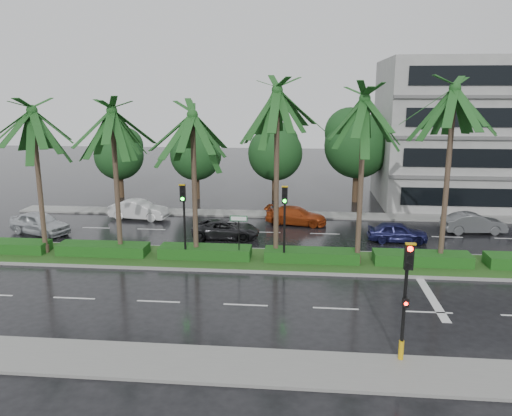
# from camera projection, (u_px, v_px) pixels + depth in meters

# --- Properties ---
(ground) EXTENTS (120.00, 120.00, 0.00)m
(ground) POSITION_uv_depth(u_px,v_px,m) (256.00, 267.00, 27.17)
(ground) COLOR black
(ground) RESTS_ON ground
(near_sidewalk) EXTENTS (40.00, 2.40, 0.12)m
(near_sidewalk) POSITION_uv_depth(u_px,v_px,m) (228.00, 365.00, 17.27)
(near_sidewalk) COLOR gray
(near_sidewalk) RESTS_ON ground
(far_sidewalk) EXTENTS (40.00, 2.00, 0.12)m
(far_sidewalk) POSITION_uv_depth(u_px,v_px,m) (271.00, 214.00, 38.80)
(far_sidewalk) COLOR gray
(far_sidewalk) RESTS_ON ground
(median) EXTENTS (36.00, 4.00, 0.15)m
(median) POSITION_uv_depth(u_px,v_px,m) (258.00, 260.00, 28.13)
(median) COLOR gray
(median) RESTS_ON ground
(hedge) EXTENTS (35.20, 1.40, 0.60)m
(hedge) POSITION_uv_depth(u_px,v_px,m) (258.00, 254.00, 28.04)
(hedge) COLOR #144212
(hedge) RESTS_ON median
(lane_markings) EXTENTS (34.00, 13.06, 0.01)m
(lane_markings) POSITION_uv_depth(u_px,v_px,m) (312.00, 272.00, 26.48)
(lane_markings) COLOR silver
(lane_markings) RESTS_ON ground
(palm_row) EXTENTS (26.30, 4.20, 10.16)m
(palm_row) POSITION_uv_depth(u_px,v_px,m) (235.00, 115.00, 26.45)
(palm_row) COLOR #423226
(palm_row) RESTS_ON median
(signal_near) EXTENTS (0.34, 0.45, 4.36)m
(signal_near) POSITION_uv_depth(u_px,v_px,m) (405.00, 297.00, 16.95)
(signal_near) COLOR black
(signal_near) RESTS_ON near_sidewalk
(signal_median_left) EXTENTS (0.34, 0.42, 4.36)m
(signal_median_left) POSITION_uv_depth(u_px,v_px,m) (184.00, 211.00, 27.16)
(signal_median_left) COLOR black
(signal_median_left) RESTS_ON median
(signal_median_right) EXTENTS (0.34, 0.42, 4.36)m
(signal_median_right) POSITION_uv_depth(u_px,v_px,m) (285.00, 213.00, 26.65)
(signal_median_right) COLOR black
(signal_median_right) RESTS_ON median
(street_sign) EXTENTS (0.95, 0.09, 2.60)m
(street_sign) POSITION_uv_depth(u_px,v_px,m) (239.00, 227.00, 27.25)
(street_sign) COLOR black
(street_sign) RESTS_ON median
(bg_trees) EXTENTS (32.75, 5.61, 8.10)m
(bg_trees) POSITION_uv_depth(u_px,v_px,m) (301.00, 148.00, 42.98)
(bg_trees) COLOR #342517
(bg_trees) RESTS_ON ground
(building) EXTENTS (16.00, 10.00, 12.00)m
(building) POSITION_uv_depth(u_px,v_px,m) (478.00, 133.00, 41.71)
(building) COLOR gray
(building) RESTS_ON ground
(car_silver) EXTENTS (3.32, 4.77, 1.51)m
(car_silver) POSITION_uv_depth(u_px,v_px,m) (40.00, 223.00, 33.39)
(car_silver) COLOR silver
(car_silver) RESTS_ON ground
(car_white) EXTENTS (2.02, 4.53, 1.44)m
(car_white) POSITION_uv_depth(u_px,v_px,m) (139.00, 210.00, 37.35)
(car_white) COLOR silver
(car_white) RESTS_ON ground
(car_darkgrey) EXTENTS (2.04, 4.38, 1.21)m
(car_darkgrey) POSITION_uv_depth(u_px,v_px,m) (226.00, 229.00, 32.48)
(car_darkgrey) COLOR #232326
(car_darkgrey) RESTS_ON ground
(car_red) EXTENTS (2.51, 4.64, 1.28)m
(car_red) POSITION_uv_depth(u_px,v_px,m) (296.00, 216.00, 35.90)
(car_red) COLOR #9B3511
(car_red) RESTS_ON ground
(car_blue) EXTENTS (1.61, 3.78, 1.27)m
(car_blue) POSITION_uv_depth(u_px,v_px,m) (397.00, 232.00, 31.67)
(car_blue) COLOR #191A4B
(car_blue) RESTS_ON ground
(car_grey) EXTENTS (1.84, 4.26, 1.36)m
(car_grey) POSITION_uv_depth(u_px,v_px,m) (474.00, 223.00, 33.66)
(car_grey) COLOR #535557
(car_grey) RESTS_ON ground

